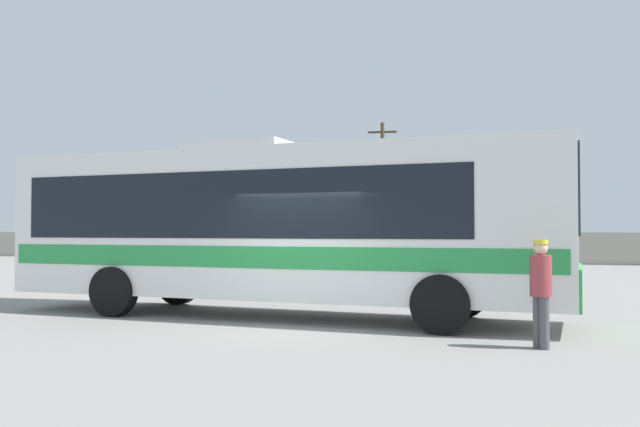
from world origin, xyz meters
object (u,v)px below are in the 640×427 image
coach_bus_white_green (273,223)px  parked_car_leftmost_red (223,249)px  parked_car_second_grey (320,250)px  utility_pole_near (383,188)px  utility_pole_far (365,198)px  roadside_tree_left (281,201)px  attendant_by_bus_door (541,287)px  roadside_tree_midleft (358,185)px  parked_car_third_white (460,251)px

coach_bus_white_green → parked_car_leftmost_red: coach_bus_white_green is taller
parked_car_leftmost_red → parked_car_second_grey: parked_car_second_grey is taller
utility_pole_near → utility_pole_far: utility_pole_near is taller
coach_bus_white_green → roadside_tree_left: size_ratio=2.07×
parked_car_second_grey → roadside_tree_left: 13.65m
parked_car_second_grey → utility_pole_far: bearing=84.5°
parked_car_leftmost_red → parked_car_second_grey: size_ratio=1.08×
coach_bus_white_green → attendant_by_bus_door: coach_bus_white_green is taller
parked_car_leftmost_red → parked_car_second_grey: bearing=-5.3°
roadside_tree_midleft → parked_car_second_grey: bearing=-91.1°
parked_car_leftmost_red → roadside_tree_midleft: 9.93m
coach_bus_white_green → utility_pole_far: size_ratio=1.61×
attendant_by_bus_door → utility_pole_near: 32.39m
attendant_by_bus_door → utility_pole_far: bearing=109.1°
coach_bus_white_green → attendant_by_bus_door: bearing=-23.7°
utility_pole_far → roadside_tree_left: bearing=149.3°
utility_pole_near → coach_bus_white_green: bearing=-81.7°
utility_pole_near → parked_car_second_grey: bearing=-102.0°
parked_car_second_grey → parked_car_third_white: size_ratio=0.93×
parked_car_leftmost_red → attendant_by_bus_door: bearing=-54.2°
coach_bus_white_green → attendant_by_bus_door: size_ratio=7.21×
attendant_by_bus_door → parked_car_leftmost_red: 29.17m
roadside_tree_midleft → roadside_tree_left: bearing=149.2°
parked_car_second_grey → roadside_tree_midleft: roadside_tree_midleft is taller
parked_car_leftmost_red → roadside_tree_midleft: (6.09, 6.79, 3.94)m
coach_bus_white_green → utility_pole_far: 28.31m
attendant_by_bus_door → parked_car_third_white: bearing=99.3°
parked_car_leftmost_red → parked_car_third_white: (13.15, 0.38, 0.01)m
attendant_by_bus_door → utility_pole_near: size_ratio=0.19×
parked_car_second_grey → utility_pole_far: size_ratio=0.56×
coach_bus_white_green → utility_pole_far: bearing=100.4°
utility_pole_near → roadside_tree_left: bearing=155.7°
roadside_tree_left → parked_car_leftmost_red: bearing=-85.9°
attendant_by_bus_door → parked_car_leftmost_red: attendant_by_bus_door is taller
coach_bus_white_green → parked_car_second_grey: size_ratio=2.89×
parked_car_second_grey → attendant_by_bus_door: bearing=-64.3°
coach_bus_white_green → roadside_tree_left: bearing=111.2°
parked_car_third_white → roadside_tree_midleft: 10.31m
attendant_by_bus_door → parked_car_second_grey: attendant_by_bus_door is taller
utility_pole_far → roadside_tree_left: utility_pole_far is taller
utility_pole_far → parked_car_second_grey: bearing=-95.5°
coach_bus_white_green → parked_car_second_grey: bearing=105.6°
roadside_tree_midleft → utility_pole_far: bearing=-29.4°
coach_bus_white_green → attendant_by_bus_door: (5.36, -2.36, -1.02)m
coach_bus_white_green → parked_car_second_grey: 21.56m
utility_pole_far → roadside_tree_midleft: 1.03m
parked_car_third_white → utility_pole_far: bearing=136.9°
roadside_tree_midleft → parked_car_leftmost_red: bearing=-131.9°
coach_bus_white_green → parked_car_leftmost_red: size_ratio=2.67×
attendant_by_bus_door → roadside_tree_left: size_ratio=0.29×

